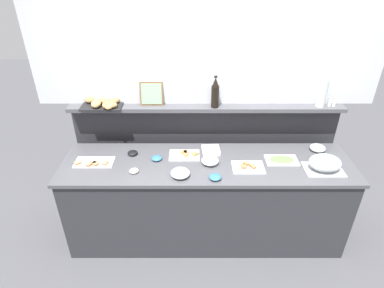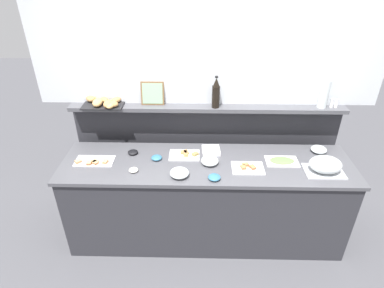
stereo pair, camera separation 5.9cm
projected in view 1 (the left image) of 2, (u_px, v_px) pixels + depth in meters
The scene contains 23 objects.
ground_plane at pixel (203, 197), 3.97m from camera, with size 12.00×12.00×0.00m, color #4C4C51.
buffet_counter at pixel (206, 200), 3.22m from camera, with size 2.71×0.70×0.92m.
back_ledge_unit at pixel (205, 154), 3.56m from camera, with size 2.75×0.22×1.29m.
upper_wall_panel at pixel (207, 36), 2.93m from camera, with size 3.35×0.08×1.31m, color silver.
sandwich_platter_rear at pixel (248, 167), 2.91m from camera, with size 0.29×0.20×0.04m.
sandwich_platter_side at pixel (94, 163), 2.97m from camera, with size 0.36×0.18×0.04m.
sandwich_platter_front at pixel (185, 155), 3.08m from camera, with size 0.29×0.20×0.04m.
cold_cuts_platter at pixel (282, 160), 3.01m from camera, with size 0.30×0.18×0.02m.
serving_cloche at pixel (325, 163), 2.84m from camera, with size 0.34×0.24×0.17m.
glass_bowl_large at pixel (318, 148), 3.16m from camera, with size 0.15×0.15×0.06m.
glass_bowl_medium at pixel (210, 161), 2.96m from camera, with size 0.16×0.16×0.06m.
glass_bowl_small at pixel (180, 173), 2.79m from camera, with size 0.17×0.17×0.07m.
condiment_bowl_red at pixel (133, 153), 3.10m from camera, with size 0.10×0.10×0.03m, color black.
condiment_bowl_teal at pixel (157, 158), 3.02m from camera, with size 0.10×0.10×0.04m, color teal.
condiment_bowl_cream at pixel (215, 177), 2.76m from camera, with size 0.11×0.11×0.04m, color teal.
condiment_bowl_dark at pixel (134, 171), 2.85m from camera, with size 0.08×0.08×0.03m, color silver.
napkin_stack at pixel (211, 150), 3.14m from camera, with size 0.17×0.17×0.03m, color white.
wine_bottle_dark at pixel (215, 93), 3.09m from camera, with size 0.08×0.08×0.32m.
salt_shaker at pixel (330, 102), 3.16m from camera, with size 0.03×0.03×0.09m.
pepper_shaker at pixel (334, 102), 3.16m from camera, with size 0.03×0.03×0.09m.
bread_basket at pixel (102, 103), 3.16m from camera, with size 0.41×0.31×0.08m.
framed_picture at pixel (151, 94), 3.16m from camera, with size 0.23×0.06×0.23m.
water_carafe at pixel (322, 93), 3.11m from camera, with size 0.09×0.09×0.28m, color silver.
Camera 1 is at (-0.14, -2.48, 2.60)m, focal length 30.06 mm.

